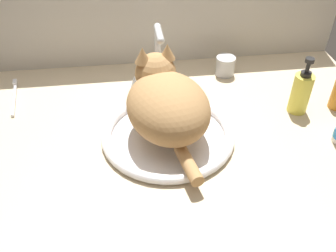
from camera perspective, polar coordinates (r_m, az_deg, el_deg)
name	(u,v)px	position (r cm, az deg, el deg)	size (l,w,h in cm)	color
countertop	(181,136)	(100.92, 2.07, -1.67)	(123.95, 81.12, 3.00)	#CCB793
backsplash_wall	(163,24)	(128.17, -0.81, 15.89)	(123.95, 2.40, 33.65)	beige
sink_basin	(168,134)	(97.54, 0.00, -1.31)	(35.92, 35.92, 2.57)	white
faucet	(158,67)	(111.65, -1.53, 9.33)	(18.15, 11.78, 22.52)	silver
cat	(166,101)	(93.19, -0.40, 3.96)	(25.59, 37.62, 19.69)	tan
metal_jar	(225,66)	(125.08, 9.04, 9.35)	(6.45, 6.45, 6.45)	#B2B5BA
soap_pump_bottle	(301,92)	(111.01, 20.26, 5.02)	(5.49, 5.49, 17.42)	#E5DB4C
toothbrush	(14,97)	(122.45, -23.15, 4.27)	(3.80, 19.31, 1.70)	silver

